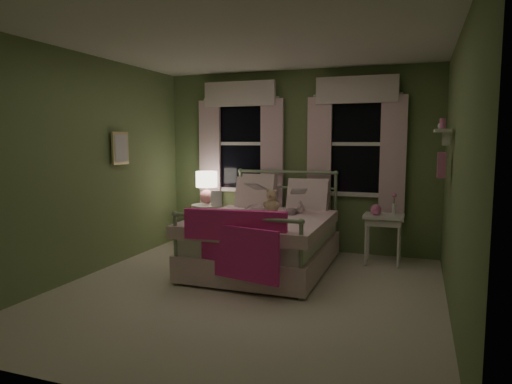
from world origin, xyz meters
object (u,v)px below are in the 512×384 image
at_px(child_right, 296,194).
at_px(table_lamp, 207,184).
at_px(child_left, 256,188).
at_px(nightstand_right, 384,222).
at_px(bed, 265,238).
at_px(teddy_bear, 272,203).
at_px(nightstand_left, 207,220).

xyz_separation_m(child_right, table_lamp, (-1.43, 0.29, 0.05)).
xyz_separation_m(child_left, nightstand_right, (1.66, 0.24, -0.40)).
xyz_separation_m(bed, nightstand_right, (1.39, 0.67, 0.17)).
height_order(teddy_bear, nightstand_left, teddy_bear).
bearing_deg(nightstand_left, teddy_bear, -21.26).
bearing_deg(bed, child_right, 56.58).
bearing_deg(nightstand_right, table_lamp, 178.84).
bearing_deg(nightstand_right, child_right, -167.81).
distance_m(bed, teddy_bear, 0.50).
distance_m(table_lamp, nightstand_right, 2.57).
bearing_deg(nightstand_left, child_left, -18.39).
distance_m(child_left, nightstand_left, 1.06).
bearing_deg(nightstand_right, nightstand_left, 178.84).
xyz_separation_m(table_lamp, nightstand_right, (2.54, -0.05, -0.40)).
distance_m(teddy_bear, nightstand_left, 1.29).
xyz_separation_m(nightstand_left, table_lamp, (0.00, -0.00, 0.54)).
xyz_separation_m(child_right, nightstand_right, (1.10, 0.24, -0.36)).
xyz_separation_m(teddy_bear, nightstand_left, (-1.15, 0.45, -0.37)).
height_order(child_right, teddy_bear, child_right).
bearing_deg(table_lamp, bed, -32.22).
relative_size(child_left, table_lamp, 1.60).
bearing_deg(table_lamp, child_left, -18.39).
bearing_deg(child_left, bed, 127.47).
bearing_deg(bed, table_lamp, 147.78).
relative_size(nightstand_left, nightstand_right, 1.02).
relative_size(bed, nightstand_right, 3.18).
relative_size(child_right, table_lamp, 1.40).
relative_size(teddy_bear, nightstand_right, 0.49).
bearing_deg(teddy_bear, child_right, 29.50).
relative_size(teddy_bear, nightstand_left, 0.48).
distance_m(teddy_bear, table_lamp, 1.25).
relative_size(child_right, nightstand_left, 1.03).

